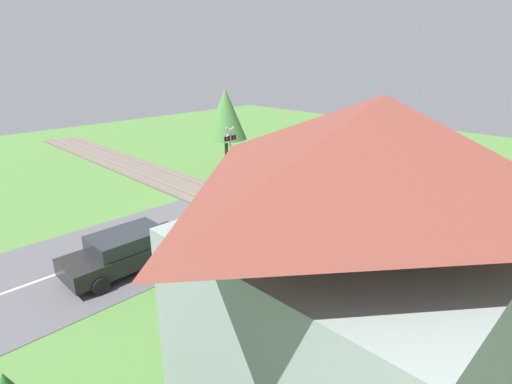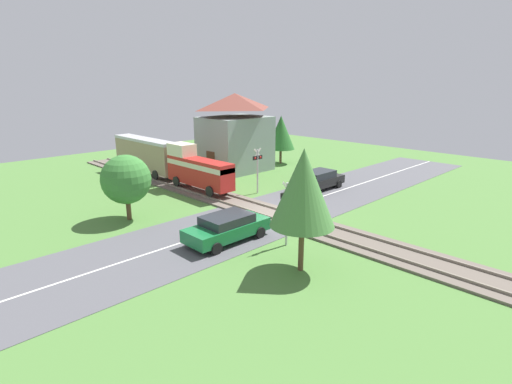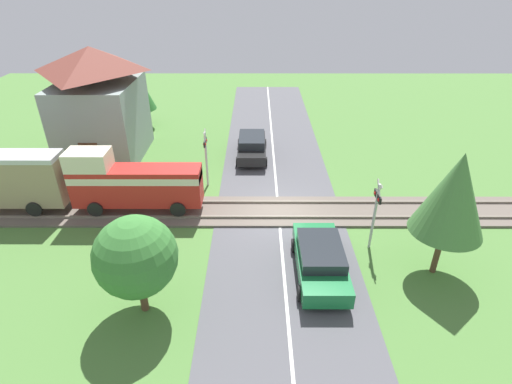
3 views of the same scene
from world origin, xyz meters
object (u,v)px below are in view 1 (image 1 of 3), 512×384
at_px(crossing_signal_east_approach, 254,204).
at_px(pedestrian_by_station, 406,299).
at_px(train, 498,251).
at_px(crossing_signal_west_approach, 230,147).
at_px(car_far_side, 128,250).
at_px(car_near_crossing, 280,171).
at_px(station_building, 364,295).

height_order(crossing_signal_east_approach, pedestrian_by_station, crossing_signal_east_approach).
distance_m(train, pedestrian_by_station, 3.28).
height_order(train, pedestrian_by_station, train).
distance_m(train, crossing_signal_west_approach, 15.71).
height_order(train, car_far_side, train).
bearing_deg(crossing_signal_west_approach, car_far_side, 28.73).
relative_size(car_near_crossing, crossing_signal_east_approach, 1.36).
relative_size(car_far_side, station_building, 0.66).
bearing_deg(car_far_side, pedestrian_by_station, 115.96).
bearing_deg(train, car_far_side, -55.57).
bearing_deg(crossing_signal_east_approach, car_near_crossing, -144.57).
distance_m(car_near_crossing, pedestrian_by_station, 13.63).
relative_size(car_far_side, pedestrian_by_station, 2.64).
height_order(car_far_side, crossing_signal_west_approach, crossing_signal_west_approach).
distance_m(station_building, pedestrian_by_station, 5.10).
height_order(car_near_crossing, crossing_signal_east_approach, crossing_signal_east_approach).
xyz_separation_m(car_near_crossing, pedestrian_by_station, (7.37, 11.46, 0.03)).
height_order(train, crossing_signal_west_approach, train).
xyz_separation_m(car_far_side, pedestrian_by_station, (-4.18, 8.58, 0.03)).
distance_m(crossing_signal_west_approach, pedestrian_by_station, 15.11).
bearing_deg(car_far_side, train, 124.43).
bearing_deg(car_near_crossing, train, 70.24).
bearing_deg(car_far_side, station_building, 89.31).
bearing_deg(station_building, crossing_signal_west_approach, -123.72).
relative_size(train, station_building, 2.15).
xyz_separation_m(train, pedestrian_by_station, (2.72, -1.48, -1.08)).
bearing_deg(crossing_signal_west_approach, station_building, 56.28).
bearing_deg(train, car_near_crossing, -109.76).
relative_size(train, crossing_signal_east_approach, 4.45).
distance_m(car_near_crossing, station_building, 17.21).
height_order(car_near_crossing, crossing_signal_west_approach, crossing_signal_west_approach).
height_order(car_far_side, station_building, station_building).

